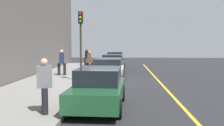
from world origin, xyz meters
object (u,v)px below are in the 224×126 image
pedestrian_grey_coat (44,84)px  rolling_suitcase (91,69)px  pedestrian_brown_coat (89,61)px  pedestrian_black_coat (87,57)px  parked_car_green (99,88)px  parked_car_navy (115,59)px  pedestrian_navy_coat (62,62)px  traffic_light_pole (81,34)px  parked_car_charcoal (113,64)px  parked_car_white (108,71)px

pedestrian_grey_coat → rolling_suitcase: (-11.62, 0.05, -0.65)m
pedestrian_brown_coat → pedestrian_black_coat: (-6.83, -1.19, 0.02)m
parked_car_green → parked_car_navy: bearing=-180.0°
parked_car_navy → pedestrian_navy_coat: (9.53, -3.53, 0.38)m
parked_car_green → rolling_suitcase: size_ratio=4.26×
parked_car_navy → traffic_light_pole: size_ratio=1.02×
parked_car_charcoal → parked_car_green: 11.73m
pedestrian_navy_coat → rolling_suitcase: size_ratio=1.86×
parked_car_navy → traffic_light_pole: 12.85m
parked_car_white → pedestrian_navy_coat: size_ratio=2.55×
parked_car_navy → parked_car_white: 11.88m
parked_car_charcoal → pedestrian_grey_coat: pedestrian_grey_coat is taller
parked_car_green → pedestrian_navy_coat: size_ratio=2.29×
parked_car_navy → pedestrian_navy_coat: size_ratio=2.30×
parked_car_charcoal → parked_car_green: (11.73, -0.02, 0.00)m
pedestrian_black_coat → traffic_light_pole: traffic_light_pole is taller
pedestrian_navy_coat → pedestrian_brown_coat: bearing=124.3°
pedestrian_navy_coat → pedestrian_black_coat: bearing=175.4°
pedestrian_navy_coat → traffic_light_pole: bearing=32.4°
parked_car_navy → pedestrian_brown_coat: (8.27, -1.69, 0.31)m
parked_car_navy → rolling_suitcase: (7.89, -1.61, -0.29)m
pedestrian_grey_coat → traffic_light_pole: traffic_light_pole is taller
parked_car_white → rolling_suitcase: (-3.98, -1.60, -0.29)m
pedestrian_brown_coat → pedestrian_black_coat: pedestrian_black_coat is taller
parked_car_white → pedestrian_navy_coat: 4.25m
pedestrian_black_coat → traffic_light_pole: (11.10, 1.26, 1.91)m
parked_car_white → pedestrian_grey_coat: pedestrian_grey_coat is taller
parked_car_green → pedestrian_navy_coat: 9.32m
parked_car_green → parked_car_white: bearing=-179.9°
parked_car_charcoal → parked_car_white: 5.46m
rolling_suitcase → traffic_light_pole: bearing=-0.1°
parked_car_charcoal → pedestrian_black_coat: pedestrian_black_coat is taller
parked_car_white → rolling_suitcase: bearing=-158.2°
pedestrian_black_coat → parked_car_green: bearing=9.8°
traffic_light_pole → pedestrian_grey_coat: bearing=-0.3°
pedestrian_grey_coat → pedestrian_navy_coat: 10.16m
parked_car_navy → parked_car_charcoal: 6.42m
parked_car_charcoal → traffic_light_pole: bearing=-15.0°
parked_car_navy → pedestrian_black_coat: 3.23m
parked_car_charcoal → pedestrian_navy_coat: pedestrian_navy_coat is taller
parked_car_charcoal → pedestrian_navy_coat: 4.74m
pedestrian_brown_coat → traffic_light_pole: size_ratio=0.41×
parked_car_charcoal → rolling_suitcase: 2.22m
parked_car_charcoal → rolling_suitcase: parked_car_charcoal is taller
pedestrian_brown_coat → pedestrian_black_coat: 6.93m
pedestrian_black_coat → rolling_suitcase: size_ratio=1.75×
pedestrian_black_coat → pedestrian_grey_coat: (18.07, 1.22, 0.04)m
pedestrian_brown_coat → pedestrian_grey_coat: (11.24, 0.04, 0.06)m
parked_car_green → parked_car_charcoal: bearing=179.9°
pedestrian_grey_coat → parked_car_navy: bearing=175.2°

